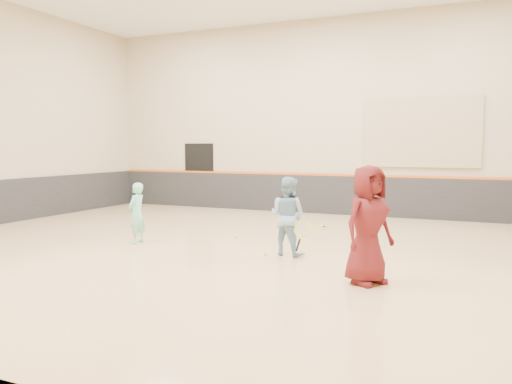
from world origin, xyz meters
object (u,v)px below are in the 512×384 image
at_px(young_man, 368,225).
at_px(spare_racket, 322,224).
at_px(girl, 137,213).
at_px(instructor, 287,216).

bearing_deg(young_man, spare_racket, 55.83).
relative_size(girl, spare_racket, 1.86).
distance_m(young_man, spare_racket, 5.54).
height_order(instructor, young_man, young_man).
distance_m(instructor, young_man, 2.32).
bearing_deg(girl, instructor, 91.38).
height_order(girl, young_man, young_man).
xyz_separation_m(girl, spare_racket, (3.04, 3.81, -0.59)).
distance_m(girl, spare_racket, 4.91).
bearing_deg(instructor, spare_racket, -73.05).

